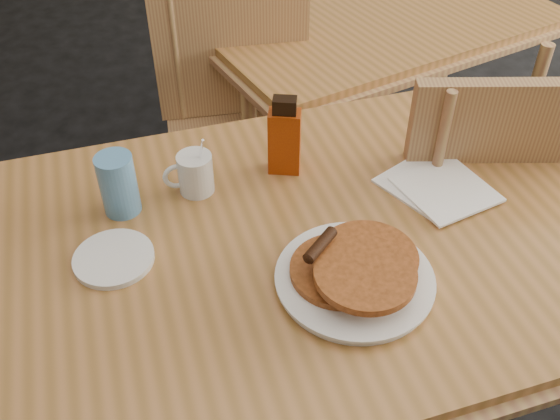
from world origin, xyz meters
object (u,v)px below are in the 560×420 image
(chair_main_far, at_px, (240,101))
(pancake_plate, at_px, (355,273))
(coffee_mug, at_px, (194,173))
(syrup_bottle, at_px, (284,138))
(chair_neighbor_near, at_px, (462,193))
(neighbor_table, at_px, (370,23))
(main_table, at_px, (315,246))
(blue_tumbler, at_px, (118,184))

(chair_main_far, relative_size, pancake_plate, 3.53)
(coffee_mug, xyz_separation_m, syrup_bottle, (0.20, 0.02, 0.04))
(chair_main_far, relative_size, chair_neighbor_near, 1.09)
(neighbor_table, height_order, chair_main_far, chair_main_far)
(main_table, bearing_deg, pancake_plate, -79.24)
(chair_main_far, relative_size, blue_tumbler, 7.75)
(syrup_bottle, bearing_deg, blue_tumbler, -152.91)
(chair_main_far, xyz_separation_m, chair_neighbor_near, (0.48, -0.51, -0.05))
(coffee_mug, bearing_deg, chair_main_far, 71.64)
(main_table, xyz_separation_m, chair_neighbor_near, (0.48, 0.23, -0.14))
(pancake_plate, xyz_separation_m, coffee_mug, (-0.24, 0.34, 0.02))
(chair_main_far, distance_m, pancake_plate, 0.90)
(neighbor_table, xyz_separation_m, chair_main_far, (-0.49, -0.23, -0.09))
(syrup_bottle, bearing_deg, chair_main_far, 109.23)
(blue_tumbler, bearing_deg, main_table, -24.34)
(chair_main_far, xyz_separation_m, coffee_mug, (-0.21, -0.55, 0.18))
(neighbor_table, distance_m, syrup_bottle, 0.91)
(neighbor_table, bearing_deg, syrup_bottle, -123.41)
(main_table, bearing_deg, syrup_bottle, 92.35)
(pancake_plate, xyz_separation_m, blue_tumbler, (-0.40, 0.31, 0.04))
(main_table, distance_m, coffee_mug, 0.30)
(chair_main_far, distance_m, blue_tumbler, 0.70)
(chair_neighbor_near, height_order, coffee_mug, chair_neighbor_near)
(main_table, xyz_separation_m, syrup_bottle, (-0.01, 0.21, 0.12))
(chair_neighbor_near, relative_size, syrup_bottle, 5.18)
(neighbor_table, distance_m, chair_neighbor_near, 0.75)
(chair_main_far, distance_m, coffee_mug, 0.61)
(neighbor_table, height_order, pancake_plate, pancake_plate)
(pancake_plate, bearing_deg, chair_neighbor_near, 40.12)
(syrup_bottle, relative_size, blue_tumbler, 1.38)
(neighbor_table, height_order, coffee_mug, coffee_mug)
(chair_neighbor_near, bearing_deg, syrup_bottle, -163.97)
(neighbor_table, bearing_deg, coffee_mug, -132.06)
(neighbor_table, relative_size, syrup_bottle, 7.26)
(main_table, bearing_deg, blue_tumbler, 155.66)
(chair_main_far, height_order, blue_tumbler, chair_main_far)
(neighbor_table, xyz_separation_m, syrup_bottle, (-0.49, -0.75, 0.13))
(pancake_plate, height_order, coffee_mug, coffee_mug)
(main_table, relative_size, chair_neighbor_near, 1.47)
(chair_main_far, xyz_separation_m, pancake_plate, (0.03, -0.88, 0.16))
(chair_main_far, bearing_deg, syrup_bottle, -86.42)
(main_table, distance_m, blue_tumbler, 0.42)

